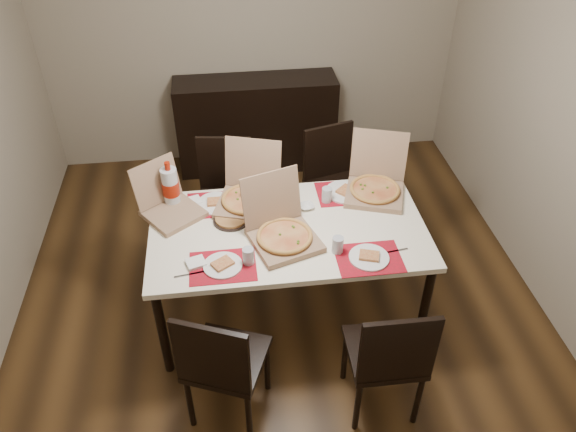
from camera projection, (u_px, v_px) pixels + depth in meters
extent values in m
cube|color=#482F16|center=(278.00, 291.00, 4.27)|extent=(3.80, 4.00, 0.02)
cube|color=gray|center=(251.00, 28.00, 5.03)|extent=(3.80, 0.02, 2.60)
cube|color=gray|center=(567.00, 122.00, 3.65)|extent=(0.02, 4.00, 2.60)
cube|color=black|center=(257.00, 124.00, 5.37)|extent=(1.50, 0.40, 0.90)
cube|color=white|center=(288.00, 230.00, 3.67)|extent=(1.80, 1.00, 0.04)
cylinder|color=black|center=(163.00, 333.00, 3.48)|extent=(0.06, 0.06, 0.71)
cylinder|color=black|center=(425.00, 307.00, 3.64)|extent=(0.06, 0.06, 0.71)
cylinder|color=black|center=(168.00, 241.00, 4.16)|extent=(0.06, 0.06, 0.71)
cylinder|color=black|center=(388.00, 223.00, 4.33)|extent=(0.06, 0.06, 0.71)
cube|color=black|center=(227.00, 359.00, 3.20)|extent=(0.55, 0.55, 0.04)
cube|color=black|center=(211.00, 358.00, 2.90)|extent=(0.40, 0.19, 0.46)
cylinder|color=black|center=(190.00, 402.00, 3.25)|extent=(0.04, 0.04, 0.43)
cylinder|color=black|center=(249.00, 417.00, 3.17)|extent=(0.04, 0.04, 0.43)
cylinder|color=black|center=(212.00, 354.00, 3.52)|extent=(0.04, 0.04, 0.43)
cylinder|color=black|center=(267.00, 366.00, 3.45)|extent=(0.04, 0.04, 0.43)
cube|color=black|center=(384.00, 352.00, 3.24)|extent=(0.42, 0.42, 0.04)
cube|color=black|center=(398.00, 351.00, 2.94)|extent=(0.42, 0.03, 0.46)
cylinder|color=black|center=(357.00, 406.00, 3.23)|extent=(0.04, 0.04, 0.43)
cylinder|color=black|center=(418.00, 400.00, 3.26)|extent=(0.04, 0.04, 0.43)
cylinder|color=black|center=(345.00, 356.00, 3.51)|extent=(0.04, 0.04, 0.43)
cylinder|color=black|center=(401.00, 350.00, 3.54)|extent=(0.04, 0.04, 0.43)
cube|color=black|center=(224.00, 203.00, 4.37)|extent=(0.48, 0.48, 0.04)
cube|color=black|center=(225.00, 163.00, 4.37)|extent=(0.42, 0.09, 0.46)
cylinder|color=black|center=(250.00, 213.00, 4.66)|extent=(0.04, 0.04, 0.43)
cylinder|color=black|center=(207.00, 213.00, 4.66)|extent=(0.04, 0.04, 0.43)
cylinder|color=black|center=(247.00, 241.00, 4.37)|extent=(0.04, 0.04, 0.43)
cylinder|color=black|center=(201.00, 241.00, 4.38)|extent=(0.04, 0.04, 0.43)
cube|color=black|center=(337.00, 189.00, 4.53)|extent=(0.52, 0.52, 0.04)
cube|color=black|center=(328.00, 151.00, 4.51)|extent=(0.41, 0.14, 0.46)
cylinder|color=black|center=(344.00, 195.00, 4.86)|extent=(0.04, 0.04, 0.43)
cylinder|color=black|center=(307.00, 205.00, 4.75)|extent=(0.04, 0.04, 0.43)
cylinder|color=black|center=(365.00, 219.00, 4.60)|extent=(0.04, 0.04, 0.43)
cylinder|color=black|center=(325.00, 230.00, 4.49)|extent=(0.04, 0.04, 0.43)
cube|color=#AB0B1C|center=(223.00, 266.00, 3.37)|extent=(0.40, 0.30, 0.00)
cylinder|color=white|center=(223.00, 265.00, 3.37)|extent=(0.24, 0.24, 0.01)
cube|color=tan|center=(223.00, 264.00, 3.36)|extent=(0.15, 0.14, 0.02)
cylinder|color=#AAADB5|center=(248.00, 256.00, 3.36)|extent=(0.07, 0.07, 0.11)
cube|color=#B2B2B7|center=(191.00, 274.00, 3.32)|extent=(0.20, 0.04, 0.00)
cube|color=white|center=(196.00, 263.00, 3.38)|extent=(0.13, 0.13, 0.02)
cube|color=#AB0B1C|center=(369.00, 258.00, 3.43)|extent=(0.40, 0.30, 0.00)
cylinder|color=white|center=(369.00, 257.00, 3.42)|extent=(0.25, 0.25, 0.01)
cube|color=tan|center=(369.00, 256.00, 3.41)|extent=(0.14, 0.12, 0.02)
cylinder|color=#AAADB5|center=(338.00, 245.00, 3.44)|extent=(0.07, 0.07, 0.11)
cube|color=#B2B2B7|center=(393.00, 251.00, 3.48)|extent=(0.20, 0.04, 0.00)
cube|color=#AB0B1C|center=(216.00, 204.00, 3.86)|extent=(0.40, 0.30, 0.00)
cylinder|color=white|center=(216.00, 203.00, 3.86)|extent=(0.27, 0.27, 0.01)
cube|color=tan|center=(216.00, 202.00, 3.85)|extent=(0.12, 0.09, 0.02)
cylinder|color=#AAADB5|center=(246.00, 196.00, 3.84)|extent=(0.07, 0.07, 0.11)
cube|color=#B2B2B7|center=(192.00, 206.00, 3.84)|extent=(0.20, 0.04, 0.00)
cube|color=white|center=(193.00, 201.00, 3.87)|extent=(0.13, 0.13, 0.02)
cube|color=#AB0B1C|center=(345.00, 193.00, 3.97)|extent=(0.40, 0.30, 0.00)
cylinder|color=white|center=(345.00, 192.00, 3.96)|extent=(0.28, 0.28, 0.01)
cube|color=tan|center=(345.00, 190.00, 3.95)|extent=(0.15, 0.15, 0.02)
cylinder|color=#AAADB5|center=(327.00, 195.00, 3.86)|extent=(0.07, 0.07, 0.11)
cube|color=#B2B2B7|center=(367.00, 191.00, 3.98)|extent=(0.20, 0.04, 0.00)
cube|color=white|center=(284.00, 238.00, 3.57)|extent=(0.14, 0.15, 0.02)
cube|color=#906E53|center=(285.00, 240.00, 3.53)|extent=(0.50, 0.50, 0.04)
cube|color=#906E53|center=(271.00, 198.00, 3.55)|extent=(0.40, 0.20, 0.35)
cylinder|color=tan|center=(285.00, 237.00, 3.52)|extent=(0.42, 0.42, 0.02)
cube|color=#906E53|center=(374.00, 193.00, 3.93)|extent=(0.49, 0.49, 0.04)
cube|color=#906E53|center=(379.00, 155.00, 3.96)|extent=(0.40, 0.21, 0.35)
cylinder|color=tan|center=(375.00, 190.00, 3.92)|extent=(0.42, 0.42, 0.02)
cube|color=#906E53|center=(174.00, 214.00, 3.75)|extent=(0.47, 0.47, 0.03)
cube|color=#906E53|center=(156.00, 182.00, 3.74)|extent=(0.32, 0.26, 0.30)
cube|color=#906E53|center=(248.00, 203.00, 3.84)|extent=(0.49, 0.49, 0.04)
cube|color=#906E53|center=(253.00, 163.00, 3.87)|extent=(0.40, 0.20, 0.35)
cylinder|color=tan|center=(247.00, 200.00, 3.82)|extent=(0.42, 0.42, 0.02)
cylinder|color=black|center=(231.00, 220.00, 3.72)|extent=(0.24, 0.24, 0.01)
cylinder|color=#B07C43|center=(231.00, 218.00, 3.71)|extent=(0.21, 0.21, 0.02)
imported|color=white|center=(307.00, 206.00, 3.82)|extent=(0.12, 0.12, 0.02)
cylinder|color=silver|center=(171.00, 187.00, 3.78)|extent=(0.11, 0.11, 0.29)
cylinder|color=#9D1907|center=(171.00, 188.00, 3.78)|extent=(0.11, 0.11, 0.10)
cylinder|color=#9D1907|center=(167.00, 166.00, 3.67)|extent=(0.04, 0.04, 0.05)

